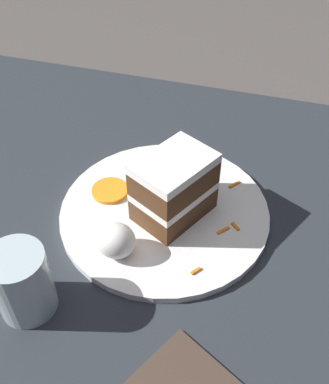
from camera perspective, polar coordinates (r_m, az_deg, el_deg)
ground_plane at (r=0.67m, az=-5.97°, el=-6.72°), size 6.00×6.00×0.00m
dining_table at (r=0.66m, az=-6.06°, el=-5.95°), size 0.93×0.86×0.03m
plate at (r=0.67m, az=-0.00°, el=-2.51°), size 0.31×0.31×0.01m
cake_slice at (r=0.62m, az=1.21°, el=0.57°), size 0.12×0.13×0.10m
cream_dollop at (r=0.59m, az=-6.24°, el=-6.14°), size 0.05×0.05×0.05m
orange_garnish at (r=0.69m, az=-6.94°, el=0.18°), size 0.06×0.06×0.01m
carrot_shreds_scatter at (r=0.67m, az=6.06°, el=-1.78°), size 0.12×0.19×0.00m
drinking_glass at (r=0.57m, az=-17.50°, el=-11.28°), size 0.07×0.07×0.09m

